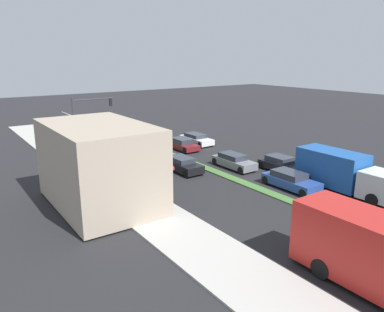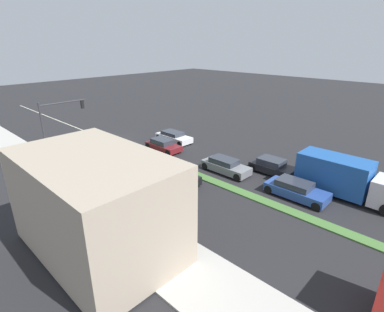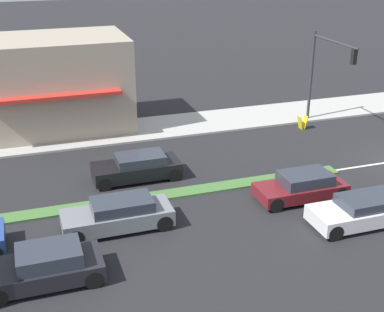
% 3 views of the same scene
% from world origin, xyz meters
% --- Properties ---
extents(ground_plane, '(160.00, 160.00, 0.00)m').
position_xyz_m(ground_plane, '(0.00, 18.00, 0.00)').
color(ground_plane, '#232326').
extents(sidewalk_right, '(4.00, 73.00, 0.12)m').
position_xyz_m(sidewalk_right, '(9.00, 18.50, 0.06)').
color(sidewalk_right, '#B2AFA8').
rests_on(sidewalk_right, ground).
extents(median_strip, '(0.90, 46.00, 0.10)m').
position_xyz_m(median_strip, '(0.00, 27.00, 0.05)').
color(median_strip, '#477538').
rests_on(median_strip, ground).
extents(lane_marking_center, '(0.16, 60.00, 0.01)m').
position_xyz_m(lane_marking_center, '(0.00, 0.00, 0.00)').
color(lane_marking_center, beige).
rests_on(lane_marking_center, ground).
extents(building_corner_store, '(6.45, 9.36, 5.49)m').
position_xyz_m(building_corner_store, '(11.00, 17.01, 2.86)').
color(building_corner_store, tan).
rests_on(building_corner_store, sidewalk_right).
extents(traffic_signal_main, '(4.59, 0.34, 5.60)m').
position_xyz_m(traffic_signal_main, '(6.12, 1.21, 3.90)').
color(traffic_signal_main, '#333338').
rests_on(traffic_signal_main, sidewalk_right).
extents(pedestrian, '(0.34, 0.34, 1.66)m').
position_xyz_m(pedestrian, '(10.17, 13.59, 0.99)').
color(pedestrian, '#282D42').
rests_on(pedestrian, sidewalk_right).
extents(warning_aframe_sign, '(0.45, 0.53, 0.84)m').
position_xyz_m(warning_aframe_sign, '(6.07, 2.46, 0.43)').
color(warning_aframe_sign, yellow).
rests_on(warning_aframe_sign, ground).
extents(delivery_truck, '(2.44, 7.50, 2.87)m').
position_xyz_m(delivery_truck, '(-5.00, 24.61, 1.47)').
color(delivery_truck, silver).
rests_on(delivery_truck, ground).
extents(coupe_blue, '(1.89, 4.55, 1.30)m').
position_xyz_m(coupe_blue, '(-2.20, 22.16, 0.63)').
color(coupe_blue, '#284793').
rests_on(coupe_blue, ground).
extents(suv_black, '(1.77, 4.25, 1.27)m').
position_xyz_m(suv_black, '(2.20, 13.73, 0.62)').
color(suv_black, black).
rests_on(suv_black, ground).
extents(suv_grey, '(1.74, 4.45, 1.30)m').
position_xyz_m(suv_grey, '(-2.20, 15.54, 0.63)').
color(suv_grey, slate).
rests_on(suv_grey, ground).
extents(van_white, '(1.83, 4.52, 1.20)m').
position_xyz_m(van_white, '(-5.00, 5.78, 0.60)').
color(van_white, silver).
rests_on(van_white, ground).
extents(sedan_dark, '(1.88, 3.96, 1.32)m').
position_xyz_m(sedan_dark, '(-5.00, 18.62, 0.63)').
color(sedan_dark, black).
rests_on(sedan_dark, ground).
extents(sedan_maroon, '(1.79, 4.10, 1.25)m').
position_xyz_m(sedan_maroon, '(-2.20, 7.14, 0.60)').
color(sedan_maroon, maroon).
rests_on(sedan_maroon, ground).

